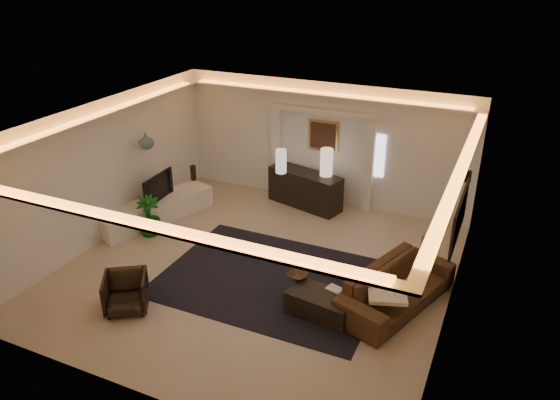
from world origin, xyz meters
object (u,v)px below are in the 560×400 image
at_px(sofa, 397,287).
at_px(coffee_table, 321,304).
at_px(console, 305,190).
at_px(armchair, 126,293).

height_order(sofa, coffee_table, sofa).
distance_m(console, coffee_table, 4.29).
relative_size(sofa, armchair, 3.36).
relative_size(console, coffee_table, 1.65).
height_order(coffee_table, armchair, armchair).
xyz_separation_m(console, armchair, (-1.20, -5.07, -0.07)).
bearing_deg(coffee_table, armchair, -150.10).
xyz_separation_m(sofa, armchair, (-4.12, -2.01, -0.03)).
bearing_deg(coffee_table, sofa, 45.06).
bearing_deg(sofa, console, 62.93).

